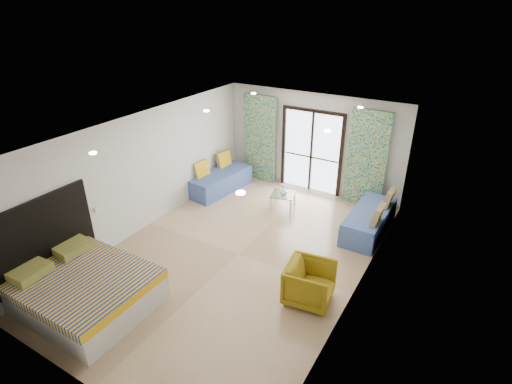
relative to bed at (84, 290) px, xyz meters
The scene contains 24 objects.
floor 3.04m from the bed, 60.68° to the left, with size 5.00×7.50×0.01m, color #9F805F, non-canonical shape.
ceiling 3.85m from the bed, 60.68° to the left, with size 5.00×7.50×0.01m, color silver, non-canonical shape.
wall_back 6.64m from the bed, 76.95° to the left, with size 5.00×0.01×2.70m, color silver, non-canonical shape.
wall_front 2.12m from the bed, 36.96° to the right, with size 5.00×0.01×2.70m, color silver, non-canonical shape.
wall_left 3.01m from the bed, 111.15° to the left, with size 0.01×7.50×2.70m, color silver, non-canonical shape.
wall_right 4.88m from the bed, 33.51° to the left, with size 0.01×7.50×2.70m, color silver, non-canonical shape.
balcony_door 6.59m from the bed, 76.89° to the left, with size 1.76×0.08×2.28m.
balcony_rail 6.57m from the bed, 76.91° to the left, with size 1.52×0.03×0.04m, color #595451.
curtain_left 6.28m from the bed, 90.64° to the left, with size 1.00×0.10×2.50m, color beige.
curtain_right 6.97m from the bed, 63.97° to the left, with size 1.00×0.10×2.50m, color beige.
downlight_a 2.43m from the bed, 82.80° to the left, with size 0.12×0.12×0.02m, color #FFE0B2.
downlight_b 3.77m from the bed, 12.45° to the left, with size 0.12×0.12×0.02m, color #FFE0B2.
downlight_c 4.33m from the bed, 88.73° to the left, with size 0.12×0.12×0.02m, color #FFE0B2.
downlight_d 5.20m from the bed, 51.61° to the left, with size 0.12×0.12×0.02m, color #FFE0B2.
downlight_e 6.11m from the bed, 89.18° to the left, with size 0.12×0.12×0.02m, color #FFE0B2.
downlight_f 6.75m from the bed, 62.93° to the left, with size 0.12×0.12×0.02m, color #FFE0B2.
headboard 1.22m from the bed, behind, with size 0.06×2.10×1.50m, color black.
switch_plate 1.75m from the bed, 128.37° to the left, with size 0.02×0.10×0.10m, color silver.
bed is the anchor object (origin of this frame).
daybed_left 5.03m from the bed, 97.27° to the left, with size 0.99×2.01×0.95m.
daybed_right 6.12m from the bed, 53.96° to the left, with size 0.79×1.96×0.96m.
coffee_table 5.16m from the bed, 74.91° to the left, with size 0.71×0.71×0.68m.
vase 5.10m from the bed, 74.22° to the left, with size 0.21×0.21×0.21m, color white.
armchair 3.95m from the bed, 32.22° to the left, with size 0.80×0.75×0.82m, color olive.
Camera 1 is at (3.89, -5.82, 4.94)m, focal length 28.00 mm.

